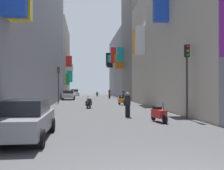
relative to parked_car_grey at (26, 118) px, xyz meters
The scene contains 19 objects.
ground_plane 24.85m from the parked_car_grey, 81.14° to the left, with size 140.00×140.00×0.00m, color #424244.
building_left_near 16.58m from the parked_car_grey, 106.56° to the left, with size 7.00×38.99×17.15m.
building_left_mid_c 46.12m from the parked_car_grey, 95.24° to the left, with size 7.17×18.21×15.02m.
building_right_mid_a 18.60m from the parked_car_grey, 48.38° to the left, with size 7.16×22.40×12.38m.
building_right_mid_b 32.76m from the parked_car_grey, 68.06° to the left, with size 7.36×9.65×18.70m.
building_right_mid_c 46.25m from the parked_car_grey, 75.09° to the left, with size 7.33×20.40×12.90m.
parked_car_grey is the anchor object (origin of this frame).
parked_car_white 48.41m from the parked_car_grey, 89.71° to the left, with size 1.93×3.93×1.44m.
parked_car_silver 29.88m from the parked_car_grey, 90.12° to the left, with size 1.91×4.23×1.41m.
scooter_red 7.46m from the parked_car_grey, 31.89° to the left, with size 0.61×1.95×1.13m.
scooter_black 13.92m from the parked_car_grey, 78.91° to the left, with size 0.63×1.80×1.13m.
scooter_orange 18.59m from the parked_car_grey, 70.03° to the left, with size 0.72×1.96×1.13m.
scooter_silver 23.96m from the parked_car_grey, 73.13° to the left, with size 0.58×1.93×1.13m.
scooter_green 44.09m from the parked_car_grey, 83.33° to the left, with size 0.57×1.97×1.13m.
pedestrian_crossing 33.93m from the parked_car_grey, 78.72° to the left, with size 0.45×0.45×1.65m.
pedestrian_near_left 29.04m from the parked_car_grey, 73.72° to the left, with size 0.49×0.49×1.62m.
pedestrian_near_right 8.22m from the parked_car_grey, 52.26° to the left, with size 0.53×0.53×1.60m.
traffic_light_near_corner 21.36m from the parked_car_grey, 92.15° to the left, with size 0.26×0.34×4.36m.
traffic_light_far_corner 9.99m from the parked_car_grey, 30.37° to the left, with size 0.26×0.34×4.51m.
Camera 1 is at (-1.69, -4.34, 1.94)m, focal length 40.73 mm.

